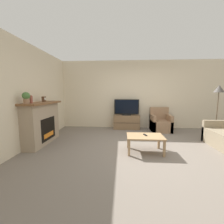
{
  "coord_description": "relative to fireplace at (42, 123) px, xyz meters",
  "views": [
    {
      "loc": [
        -0.52,
        -3.77,
        1.42
      ],
      "look_at": [
        -0.81,
        0.68,
        0.85
      ],
      "focal_mm": 24.0,
      "sensor_mm": 36.0,
      "label": 1
    }
  ],
  "objects": [
    {
      "name": "potted_plant",
      "position": [
        0.02,
        -0.63,
        0.73
      ],
      "size": [
        0.17,
        0.17,
        0.27
      ],
      "color": "#936B4C",
      "rests_on": "fireplace"
    },
    {
      "name": "floor_lamp",
      "position": [
        5.19,
        0.84,
        0.82
      ],
      "size": [
        0.31,
        0.31,
        1.66
      ],
      "color": "black",
      "rests_on": "ground"
    },
    {
      "name": "wall_back",
      "position": [
        2.75,
        2.18,
        0.76
      ],
      "size": [
        12.0,
        0.06,
        2.7
      ],
      "color": "beige",
      "rests_on": "ground"
    },
    {
      "name": "mantel_clock",
      "position": [
        0.02,
        0.15,
        0.65
      ],
      "size": [
        0.08,
        0.11,
        0.15
      ],
      "color": "brown",
      "rests_on": "fireplace"
    },
    {
      "name": "armchair",
      "position": [
        3.69,
        1.67,
        -0.31
      ],
      "size": [
        0.7,
        0.76,
        0.87
      ],
      "color": "#937051",
      "rests_on": "ground"
    },
    {
      "name": "mantel_vase_left",
      "position": [
        0.02,
        -0.45,
        0.67
      ],
      "size": [
        0.07,
        0.07,
        0.2
      ],
      "color": "#994C3D",
      "rests_on": "fireplace"
    },
    {
      "name": "tv_stand",
      "position": [
        2.42,
        1.9,
        -0.32
      ],
      "size": [
        1.02,
        0.43,
        0.55
      ],
      "color": "brown",
      "rests_on": "ground"
    },
    {
      "name": "tv",
      "position": [
        2.42,
        1.9,
        0.25
      ],
      "size": [
        0.96,
        0.18,
        0.62
      ],
      "color": "black",
      "rests_on": "tv_stand"
    },
    {
      "name": "ground_plane",
      "position": [
        2.75,
        -0.19,
        -0.59
      ],
      "size": [
        24.0,
        24.0,
        0.0
      ],
      "primitive_type": "plane",
      "color": "slate"
    },
    {
      "name": "coffee_table",
      "position": [
        2.79,
        -0.45,
        -0.25
      ],
      "size": [
        0.86,
        0.59,
        0.4
      ],
      "color": "#A37F56",
      "rests_on": "ground"
    },
    {
      "name": "remote",
      "position": [
        2.8,
        -0.41,
        -0.18
      ],
      "size": [
        0.09,
        0.15,
        0.02
      ],
      "rotation": [
        0.0,
        0.0,
        0.32
      ],
      "color": "black",
      "rests_on": "coffee_table"
    },
    {
      "name": "fireplace",
      "position": [
        0.0,
        0.0,
        0.0
      ],
      "size": [
        0.49,
        1.49,
        1.17
      ],
      "color": "tan",
      "rests_on": "ground"
    },
    {
      "name": "wall_left",
      "position": [
        -0.22,
        -0.19,
        0.76
      ],
      "size": [
        0.06,
        12.0,
        2.7
      ],
      "color": "beige",
      "rests_on": "ground"
    }
  ]
}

